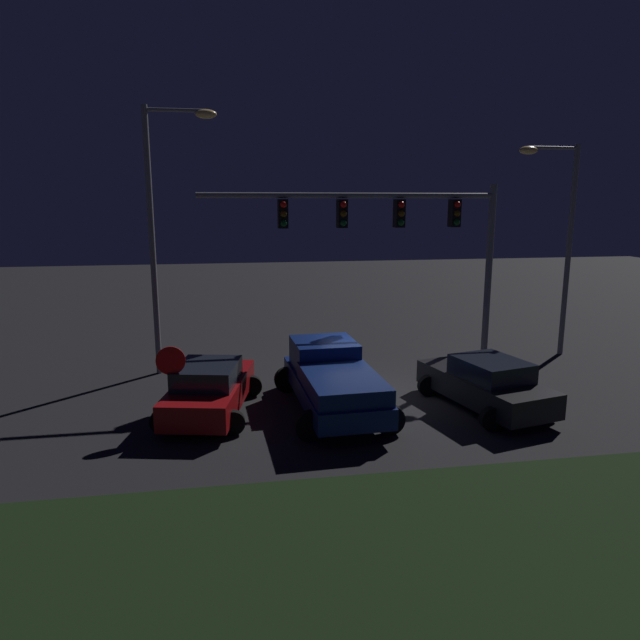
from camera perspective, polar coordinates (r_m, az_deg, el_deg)
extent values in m
plane|color=black|center=(18.21, 4.52, -7.25)|extent=(80.00, 80.00, 0.00)
cube|color=black|center=(11.01, 16.04, -20.88)|extent=(27.59, 5.80, 0.10)
cube|color=navy|center=(16.47, 1.30, -6.81)|extent=(2.22, 5.48, 0.55)
cube|color=navy|center=(17.38, 0.41, -3.41)|extent=(1.92, 1.97, 0.85)
cube|color=black|center=(17.34, 0.41, -3.00)|extent=(1.82, 1.59, 0.51)
cube|color=navy|center=(15.32, 2.25, -6.29)|extent=(2.04, 3.10, 0.45)
cylinder|color=black|center=(18.18, -3.30, -5.94)|extent=(0.80, 0.22, 0.80)
cylinder|color=black|center=(18.59, 3.01, -5.54)|extent=(0.80, 0.22, 0.80)
cylinder|color=black|center=(14.58, -0.92, -10.48)|extent=(0.80, 0.22, 0.80)
cylinder|color=black|center=(15.08, 6.90, -9.79)|extent=(0.80, 0.22, 0.80)
cube|color=maroon|center=(16.64, -10.83, -7.06)|extent=(2.69, 4.68, 0.70)
cube|color=black|center=(16.22, -11.11, -5.25)|extent=(1.99, 2.29, 0.55)
cylinder|color=black|center=(18.33, -12.54, -6.33)|extent=(0.64, 0.22, 0.64)
cylinder|color=black|center=(17.94, -6.82, -6.52)|extent=(0.64, 0.22, 0.64)
cylinder|color=black|center=(15.63, -15.38, -9.67)|extent=(0.64, 0.22, 0.64)
cylinder|color=black|center=(15.18, -8.66, -10.02)|extent=(0.64, 0.22, 0.64)
cube|color=black|center=(17.44, 15.98, -6.43)|extent=(2.75, 4.69, 0.70)
cube|color=black|center=(17.08, 16.62, -4.66)|extent=(2.01, 2.31, 0.55)
cylinder|color=black|center=(18.15, 10.68, -6.43)|extent=(0.64, 0.22, 0.64)
cylinder|color=black|center=(19.19, 15.29, -5.64)|extent=(0.64, 0.22, 0.64)
cylinder|color=black|center=(15.90, 16.69, -9.38)|extent=(0.64, 0.22, 0.64)
cylinder|color=black|center=(17.08, 21.52, -8.23)|extent=(0.64, 0.22, 0.64)
cylinder|color=slate|center=(21.58, 16.36, 4.16)|extent=(0.24, 0.24, 6.50)
cylinder|color=slate|center=(19.71, 3.08, 12.25)|extent=(10.20, 0.18, 0.18)
cube|color=black|center=(20.85, 13.20, 10.28)|extent=(0.32, 0.44, 0.95)
sphere|color=red|center=(20.63, 13.49, 11.09)|extent=(0.22, 0.22, 0.22)
sphere|color=#59380A|center=(20.63, 13.45, 10.26)|extent=(0.22, 0.22, 0.22)
sphere|color=#0C4719|center=(20.64, 13.41, 9.43)|extent=(0.22, 0.22, 0.22)
cube|color=black|center=(20.16, 7.86, 10.44)|extent=(0.32, 0.44, 0.95)
sphere|color=red|center=(19.94, 8.09, 11.28)|extent=(0.22, 0.22, 0.22)
sphere|color=#59380A|center=(19.94, 8.06, 10.42)|extent=(0.22, 0.22, 0.22)
sphere|color=#0C4719|center=(19.95, 8.04, 9.56)|extent=(0.22, 0.22, 0.22)
cube|color=black|center=(19.65, 2.20, 10.51)|extent=(0.32, 0.44, 0.95)
sphere|color=red|center=(19.42, 2.35, 11.38)|extent=(0.22, 0.22, 0.22)
sphere|color=#59380A|center=(19.43, 2.34, 10.49)|extent=(0.22, 0.22, 0.22)
sphere|color=#0C4719|center=(19.44, 2.33, 9.61)|extent=(0.22, 0.22, 0.22)
cube|color=black|center=(19.34, -3.71, 10.47)|extent=(0.32, 0.44, 0.95)
sphere|color=red|center=(19.11, -3.65, 11.36)|extent=(0.22, 0.22, 0.22)
sphere|color=#59380A|center=(19.11, -3.64, 10.46)|extent=(0.22, 0.22, 0.22)
sphere|color=#0C4719|center=(19.12, -3.62, 9.56)|extent=(0.22, 0.22, 0.22)
cylinder|color=slate|center=(20.22, -16.31, 7.17)|extent=(0.20, 0.20, 8.95)
cylinder|color=slate|center=(20.29, -14.16, 19.55)|extent=(1.94, 0.12, 0.12)
ellipsoid|color=#F9CC72|center=(20.24, -11.25, 19.41)|extent=(0.70, 0.44, 0.30)
cylinder|color=slate|center=(23.96, 23.44, 6.14)|extent=(0.20, 0.20, 7.97)
cylinder|color=slate|center=(23.45, 22.15, 15.55)|extent=(1.95, 0.12, 0.12)
ellipsoid|color=#F9CC72|center=(22.95, 19.98, 15.55)|extent=(0.70, 0.44, 0.30)
cylinder|color=slate|center=(15.65, -14.46, -6.56)|extent=(0.07, 0.07, 2.20)
cylinder|color=#B20C0F|center=(15.41, -14.61, -3.94)|extent=(0.76, 0.03, 0.76)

